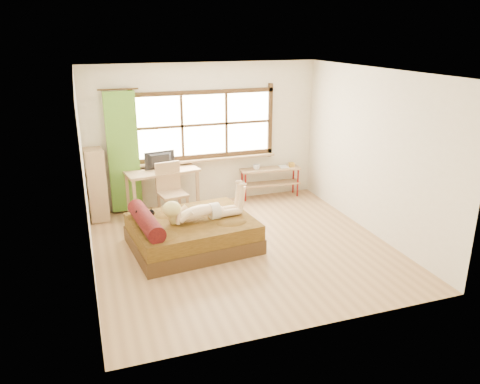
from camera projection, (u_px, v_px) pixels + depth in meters
name	position (u px, v px, depth m)	size (l,w,h in m)	color
floor	(243.00, 247.00, 7.39)	(4.50, 4.50, 0.00)	#9E754C
ceiling	(243.00, 72.00, 6.51)	(4.50, 4.50, 0.00)	white
wall_back	(204.00, 135.00, 8.96)	(4.50, 4.50, 0.00)	silver
wall_front	(313.00, 220.00, 4.93)	(4.50, 4.50, 0.00)	silver
wall_left	(85.00, 180.00, 6.26)	(4.50, 4.50, 0.00)	silver
wall_right	(373.00, 153.00, 7.64)	(4.50, 4.50, 0.00)	silver
window	(205.00, 127.00, 8.88)	(2.80, 0.16, 1.46)	#FFEDBF
curtain	(123.00, 153.00, 8.44)	(0.55, 0.10, 2.20)	#4C8524
bed	(190.00, 232.00, 7.32)	(2.00, 1.68, 0.70)	#361F10
woman	(202.00, 203.00, 7.18)	(1.30, 0.37, 0.56)	beige
kitten	(144.00, 216.00, 7.10)	(0.28, 0.11, 0.22)	black
desk	(162.00, 175.00, 8.62)	(1.39, 0.81, 0.82)	tan
monitor	(161.00, 161.00, 8.58)	(0.57, 0.07, 0.33)	black
chair	(171.00, 188.00, 8.37)	(0.53, 0.53, 1.03)	tan
pipe_shelf	(271.00, 176.00, 9.50)	(1.24, 0.37, 0.69)	tan
cup	(256.00, 167.00, 9.33)	(0.14, 0.14, 0.11)	gray
book	(279.00, 167.00, 9.50)	(0.17, 0.23, 0.02)	gray
bookshelf	(96.00, 183.00, 8.33)	(0.36, 0.59, 1.30)	tan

